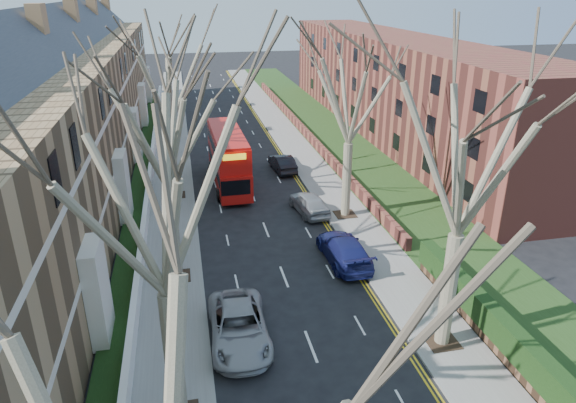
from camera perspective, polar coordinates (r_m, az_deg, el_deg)
pavement_left at (r=49.93m, az=-12.77°, el=5.24°), size 3.00×102.00×0.12m
pavement_right at (r=51.06m, az=0.85°, el=6.20°), size 3.00×102.00×0.12m
terrace_left at (r=41.73m, az=-24.07°, el=8.23°), size 9.70×78.00×13.60m
flats_right at (r=57.13m, az=11.54°, el=12.61°), size 13.97×54.00×10.00m
front_wall_left at (r=42.24m, az=-15.08°, el=2.60°), size 0.30×78.00×1.00m
grass_verge_right at (r=52.17m, az=5.71°, el=6.55°), size 6.00×102.00×0.06m
tree_left_mid at (r=15.62m, az=-14.69°, el=3.10°), size 10.50×10.50×14.71m
tree_left_far at (r=25.34m, az=-13.90°, el=9.86°), size 10.15×10.15×14.22m
tree_left_dist at (r=37.11m, az=-13.60°, el=14.32°), size 10.50×10.50×14.71m
tree_right_mid at (r=20.37m, az=19.64°, el=7.06°), size 10.50×10.50×14.71m
tree_right_far at (r=32.91m, az=7.05°, el=13.20°), size 10.15×10.15×14.22m
double_decker_bus at (r=40.61m, az=-6.65°, el=4.63°), size 2.75×10.14×4.25m
car_left_far at (r=23.41m, az=-5.48°, el=-13.65°), size 2.63×5.52×1.52m
car_right_near at (r=29.57m, az=6.25°, el=-5.31°), size 2.29×5.36×1.54m
car_right_mid at (r=35.62m, az=2.38°, el=-0.17°), size 2.33×4.57×1.49m
car_right_far at (r=43.90m, az=-0.62°, el=4.29°), size 1.85×4.39×1.41m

